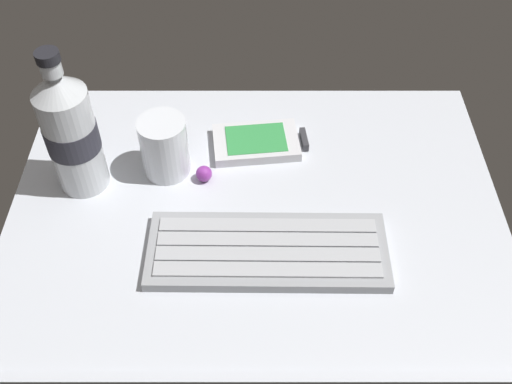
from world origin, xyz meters
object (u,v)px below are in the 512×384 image
keyboard (268,250)px  juice_cup (164,149)px  water_bottle (70,132)px  trackball_mouse (204,174)px  handheld_device (260,142)px

keyboard → juice_cup: juice_cup is taller
keyboard → juice_cup: bearing=133.1°
juice_cup → keyboard: bearing=-46.9°
water_bottle → trackball_mouse: 17.91cm
handheld_device → trackball_mouse: bearing=-139.6°
water_bottle → trackball_mouse: bearing=1.0°
keyboard → trackball_mouse: (-8.40, 12.54, 0.29)cm
handheld_device → juice_cup: juice_cup is taller
keyboard → handheld_device: (-0.74, 19.06, -0.08)cm
handheld_device → trackball_mouse: trackball_mouse is taller
keyboard → water_bottle: 28.57cm
keyboard → trackball_mouse: trackball_mouse is taller
keyboard → water_bottle: (-24.47, 12.25, 8.20)cm
handheld_device → water_bottle: size_ratio=0.64×
handheld_device → trackball_mouse: 10.06cm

